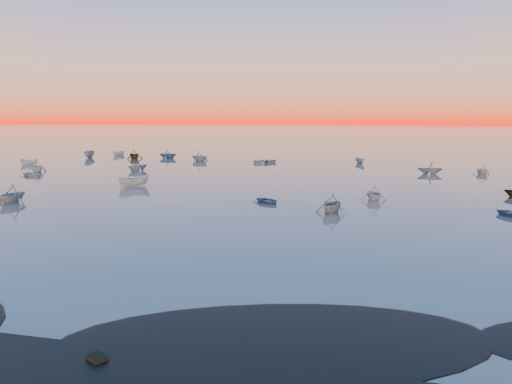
% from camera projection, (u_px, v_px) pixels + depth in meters
% --- Properties ---
extents(ground, '(600.00, 600.00, 0.00)m').
position_uv_depth(ground, '(320.00, 153.00, 119.29)').
color(ground, '#6F635C').
rests_on(ground, ground).
extents(mud_lobes, '(140.00, 6.00, 0.07)m').
position_uv_depth(mud_lobes, '(77.00, 320.00, 22.16)').
color(mud_lobes, black).
rests_on(mud_lobes, ground).
extents(moored_fleet, '(124.00, 58.00, 1.20)m').
position_uv_depth(moored_fleet, '(286.00, 176.00, 74.09)').
color(moored_fleet, silver).
rests_on(moored_fleet, ground).
extents(boat_near_left, '(3.12, 4.17, 0.96)m').
position_uv_depth(boat_near_left, '(33.00, 176.00, 74.17)').
color(boat_near_left, silver).
rests_on(boat_near_left, ground).
extents(boat_near_center, '(4.01, 4.10, 1.39)m').
position_uv_depth(boat_near_center, '(134.00, 187.00, 63.31)').
color(boat_near_center, silver).
rests_on(boat_near_center, ground).
extents(boat_near_right, '(3.76, 2.45, 1.21)m').
position_uv_depth(boat_near_right, '(374.00, 200.00, 53.21)').
color(boat_near_right, silver).
rests_on(boat_near_right, ground).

